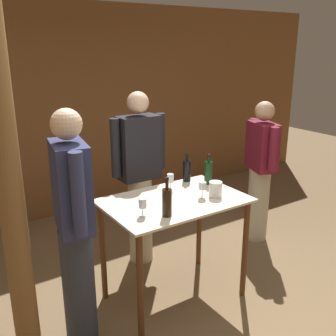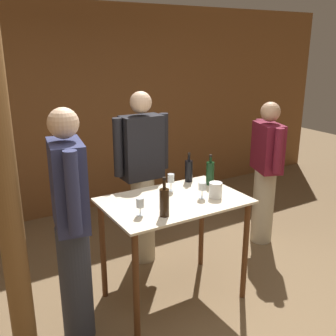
% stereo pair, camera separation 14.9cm
% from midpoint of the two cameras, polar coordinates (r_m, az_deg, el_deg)
% --- Properties ---
extents(ground_plane, '(14.00, 14.00, 0.00)m').
position_cam_midpoint_polar(ground_plane, '(3.44, 5.15, -21.86)').
color(ground_plane, brown).
extents(back_wall, '(8.40, 0.05, 2.70)m').
position_cam_midpoint_polar(back_wall, '(5.26, -14.36, 7.86)').
color(back_wall, brown).
rests_on(back_wall, ground_plane).
extents(tasting_table, '(1.18, 0.77, 0.94)m').
position_cam_midpoint_polar(tasting_table, '(3.36, -0.33, -7.26)').
color(tasting_table, beige).
rests_on(tasting_table, ground_plane).
extents(wooden_post, '(0.16, 0.16, 2.70)m').
position_cam_midpoint_polar(wooden_post, '(2.57, -23.55, -2.88)').
color(wooden_post, brown).
rests_on(wooden_post, ground_plane).
extents(wine_bottle_far_left, '(0.07, 0.07, 0.31)m').
position_cam_midpoint_polar(wine_bottle_far_left, '(2.94, -1.60, -4.91)').
color(wine_bottle_far_left, black).
rests_on(wine_bottle_far_left, tasting_table).
extents(wine_bottle_left, '(0.07, 0.07, 0.28)m').
position_cam_midpoint_polar(wine_bottle_left, '(3.70, 1.60, -0.30)').
color(wine_bottle_left, black).
rests_on(wine_bottle_left, tasting_table).
extents(wine_bottle_center, '(0.07, 0.07, 0.29)m').
position_cam_midpoint_polar(wine_bottle_center, '(3.63, 4.73, -0.60)').
color(wine_bottle_center, black).
rests_on(wine_bottle_center, tasting_table).
extents(wine_glass_near_left, '(0.06, 0.06, 0.14)m').
position_cam_midpoint_polar(wine_glass_near_left, '(2.97, -5.16, -5.21)').
color(wine_glass_near_left, silver).
rests_on(wine_glass_near_left, tasting_table).
extents(wine_glass_near_center, '(0.06, 0.06, 0.16)m').
position_cam_midpoint_polar(wine_glass_near_center, '(3.45, -0.90, -1.59)').
color(wine_glass_near_center, silver).
rests_on(wine_glass_near_center, tasting_table).
extents(wine_glass_near_right, '(0.07, 0.07, 0.14)m').
position_cam_midpoint_polar(wine_glass_near_right, '(3.30, 3.73, -2.67)').
color(wine_glass_near_right, silver).
rests_on(wine_glass_near_right, tasting_table).
extents(ice_bucket, '(0.11, 0.11, 0.13)m').
position_cam_midpoint_polar(ice_bucket, '(3.35, 5.64, -3.10)').
color(ice_bucket, white).
rests_on(ice_bucket, tasting_table).
extents(person_host, '(0.59, 0.24, 1.77)m').
position_cam_midpoint_polar(person_host, '(3.91, -5.25, -1.11)').
color(person_host, '#B7AD93').
rests_on(person_host, ground_plane).
extents(person_visitor_with_scarf, '(0.34, 0.56, 1.61)m').
position_cam_midpoint_polar(person_visitor_with_scarf, '(4.48, 12.35, -0.23)').
color(person_visitor_with_scarf, '#B7AD93').
rests_on(person_visitor_with_scarf, ground_plane).
extents(person_visitor_bearded, '(0.29, 0.58, 1.79)m').
position_cam_midpoint_polar(person_visitor_bearded, '(2.90, -14.89, -8.21)').
color(person_visitor_bearded, '#333847').
rests_on(person_visitor_bearded, ground_plane).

